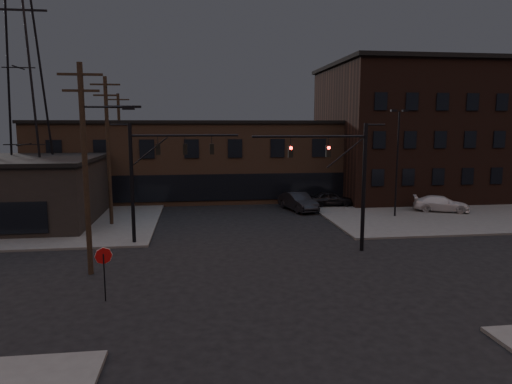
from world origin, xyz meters
TOP-DOWN VIEW (x-y plane):
  - ground at (0.00, 0.00)m, footprint 140.00×140.00m
  - sidewalk_ne at (22.00, 22.00)m, footprint 30.00×30.00m
  - sidewalk_nw at (-22.00, 22.00)m, footprint 30.00×30.00m
  - building_row at (0.00, 28.00)m, footprint 40.00×12.00m
  - building_right at (22.00, 26.00)m, footprint 22.00×16.00m
  - traffic_signal_near at (5.36, 4.50)m, footprint 7.12×0.24m
  - traffic_signal_far at (-6.72, 8.00)m, footprint 7.12×0.24m
  - stop_sign at (-8.00, -1.99)m, footprint 0.72×0.33m
  - utility_pole_near at (-9.43, 2.00)m, footprint 3.70×0.28m
  - utility_pole_mid at (-10.44, 14.00)m, footprint 3.70×0.28m
  - utility_pole_far at (-11.50, 26.00)m, footprint 2.20×0.28m
  - transmission_tower at (-18.00, 18.00)m, footprint 7.00×7.00m
  - lot_light_a at (13.00, 14.00)m, footprint 1.50×0.28m
  - lot_light_b at (19.00, 19.00)m, footprint 1.50×0.28m
  - parked_car_lot_a at (9.00, 19.58)m, footprint 4.10×1.72m
  - parked_car_lot_b at (18.05, 15.51)m, footprint 5.16×3.57m
  - car_crossing at (5.50, 18.31)m, footprint 3.06×5.39m

SIDE VIEW (x-z plane):
  - ground at x=0.00m, z-range 0.00..0.00m
  - sidewalk_ne at x=22.00m, z-range 0.00..0.15m
  - sidewalk_nw at x=-22.00m, z-range 0.00..0.15m
  - car_crossing at x=5.50m, z-range 0.00..1.68m
  - parked_car_lot_a at x=9.00m, z-range 0.15..1.53m
  - parked_car_lot_b at x=18.05m, z-range 0.15..1.54m
  - stop_sign at x=-8.00m, z-range 0.60..3.08m
  - building_row at x=0.00m, z-range 0.00..8.00m
  - traffic_signal_near at x=5.36m, z-range 0.93..8.93m
  - traffic_signal_far at x=-6.72m, z-range 1.01..9.01m
  - lot_light_a at x=13.00m, z-range 0.94..10.08m
  - lot_light_b at x=19.00m, z-range 0.94..10.08m
  - utility_pole_far at x=-11.50m, z-range 0.28..11.28m
  - utility_pole_near at x=-9.43m, z-range 0.37..11.37m
  - utility_pole_mid at x=-10.44m, z-range 0.38..11.88m
  - building_right at x=22.00m, z-range 0.00..14.00m
  - transmission_tower at x=-18.00m, z-range 0.00..25.00m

